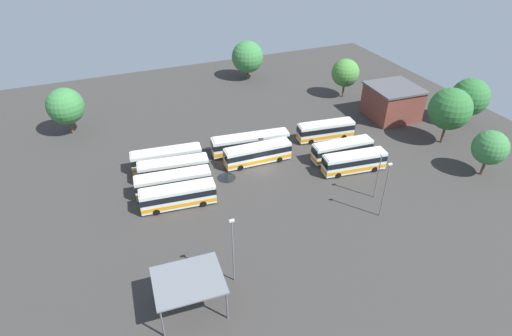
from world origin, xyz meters
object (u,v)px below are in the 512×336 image
object	(u,v)px
bus_row2_slot2	(173,182)
bus_row0_slot3	(354,162)
depot_building	(392,102)
tree_east_edge	(247,57)
tree_west_edge	(450,109)
bus_row1_slot1	(258,154)
tree_south_edge	(490,148)
bus_row2_slot1	(174,169)
tree_northeast	(470,97)
tree_northwest	(345,73)
lamp_post_far_corner	(233,249)
bus_row1_slot0	(251,143)
bus_row2_slot0	(167,158)
bus_row0_slot0	(326,130)
bus_row2_slot3	(178,196)
bus_row0_slot2	(342,150)
lamp_post_near_entrance	(385,188)
lamp_post_mid_lot	(378,174)
maintenance_shelter	(188,281)
tree_north_edge	(65,106)

from	to	relation	value
bus_row2_slot2	bus_row0_slot3	bearing A→B (deg)	168.99
bus_row0_slot3	depot_building	distance (m)	22.92
tree_east_edge	tree_west_edge	bearing A→B (deg)	116.30
bus_row1_slot1	tree_south_edge	distance (m)	36.41
bus_row2_slot1	tree_northeast	bearing A→B (deg)	177.11
bus_row0_slot3	tree_northwest	xyz separation A→B (m)	(-14.66, -26.29, 3.75)
bus_row1_slot1	tree_west_edge	xyz separation A→B (m)	(-33.60, 6.41, 4.87)
bus_row2_slot2	lamp_post_far_corner	bearing A→B (deg)	97.31
bus_row1_slot1	depot_building	world-z (taller)	depot_building
bus_row1_slot0	tree_northeast	world-z (taller)	tree_northeast
tree_northeast	bus_row2_slot0	bearing A→B (deg)	-6.42
bus_row0_slot0	tree_south_edge	xyz separation A→B (m)	(-17.42, 19.77, 3.18)
bus_row1_slot0	tree_northwest	size ratio (longest dim) A/B	1.60
bus_row2_slot3	bus_row0_slot3	bearing A→B (deg)	176.14
bus_row0_slot2	bus_row0_slot0	bearing A→B (deg)	-97.85
bus_row0_slot0	bus_row2_slot2	size ratio (longest dim) A/B	0.94
depot_building	lamp_post_near_entrance	bearing A→B (deg)	50.11
bus_row2_slot2	lamp_post_near_entrance	size ratio (longest dim) A/B	1.31
bus_row1_slot1	bus_row2_slot1	size ratio (longest dim) A/B	1.02
bus_row0_slot2	tree_northwest	distance (m)	26.83
lamp_post_near_entrance	tree_east_edge	size ratio (longest dim) A/B	0.95
bus_row0_slot0	bus_row2_slot1	distance (m)	28.71
bus_row0_slot0	lamp_post_near_entrance	bearing A→B (deg)	79.52
lamp_post_mid_lot	bus_row0_slot2	bearing A→B (deg)	-96.55
bus_row0_slot3	lamp_post_far_corner	xyz separation A→B (m)	(25.76, 14.17, 3.22)
bus_row0_slot2	tree_east_edge	world-z (taller)	tree_east_edge
bus_row0_slot3	tree_northwest	distance (m)	30.34
bus_row2_slot1	lamp_post_mid_lot	bearing A→B (deg)	148.41
bus_row1_slot1	maintenance_shelter	xyz separation A→B (m)	(17.96, 24.21, 2.24)
depot_building	tree_northeast	xyz separation A→B (m)	(-11.53, 7.81, 2.29)
maintenance_shelter	tree_east_edge	size ratio (longest dim) A/B	0.83
bus_row0_slot2	bus_row2_slot1	bearing A→B (deg)	-10.52
bus_row1_slot0	tree_east_edge	xyz separation A→B (m)	(-12.21, -32.59, 3.62)
bus_row2_slot1	tree_west_edge	bearing A→B (deg)	171.37
bus_row1_slot1	maintenance_shelter	world-z (taller)	maintenance_shelter
bus_row1_slot1	depot_building	bearing A→B (deg)	-169.66
tree_northeast	tree_west_edge	xyz separation A→B (m)	(9.39, 4.34, 1.11)
lamp_post_far_corner	tree_west_edge	world-z (taller)	tree_west_edge
lamp_post_near_entrance	bus_row0_slot0	bearing A→B (deg)	-100.48
bus_row0_slot3	lamp_post_mid_lot	world-z (taller)	lamp_post_mid_lot
bus_row0_slot0	lamp_post_near_entrance	distance (m)	22.65
bus_row0_slot0	tree_northwest	size ratio (longest dim) A/B	1.25
depot_building	maintenance_shelter	distance (m)	57.79
bus_row2_slot1	tree_south_edge	xyz separation A→B (m)	(-46.06, 17.77, 3.18)
tree_northeast	tree_north_edge	size ratio (longest dim) A/B	1.02
bus_row2_slot3	tree_south_edge	distance (m)	48.36
bus_row1_slot1	tree_northeast	size ratio (longest dim) A/B	1.25
bus_row1_slot1	lamp_post_near_entrance	world-z (taller)	lamp_post_near_entrance
depot_building	lamp_post_mid_lot	distance (m)	28.50
bus_row0_slot2	bus_row1_slot0	size ratio (longest dim) A/B	0.77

